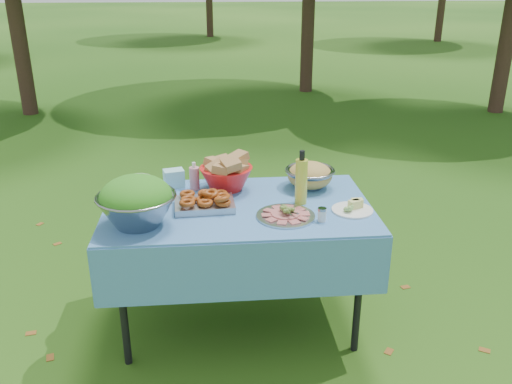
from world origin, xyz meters
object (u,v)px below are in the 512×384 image
(salad_bowl, at_px, (136,201))
(oil_bottle, at_px, (301,177))
(bread_bowl, at_px, (226,172))
(charcuterie_platter, at_px, (286,211))
(plate_stack, at_px, (137,185))
(picnic_table, at_px, (239,266))
(pasta_bowl_steel, at_px, (310,175))

(salad_bowl, height_order, oil_bottle, oil_bottle)
(bread_bowl, distance_m, charcuterie_platter, 0.52)
(charcuterie_platter, bearing_deg, plate_stack, 151.21)
(picnic_table, relative_size, salad_bowl, 3.67)
(salad_bowl, height_order, pasta_bowl_steel, salad_bowl)
(bread_bowl, relative_size, charcuterie_platter, 1.00)
(salad_bowl, xyz_separation_m, pasta_bowl_steel, (0.96, 0.45, -0.05))
(picnic_table, bearing_deg, plate_stack, 154.14)
(picnic_table, relative_size, pasta_bowl_steel, 5.04)
(salad_bowl, bearing_deg, pasta_bowl_steel, 24.82)
(pasta_bowl_steel, relative_size, oil_bottle, 0.95)
(plate_stack, distance_m, pasta_bowl_steel, 1.02)
(charcuterie_platter, bearing_deg, bread_bowl, 124.46)
(picnic_table, xyz_separation_m, salad_bowl, (-0.52, -0.20, 0.51))
(bread_bowl, bearing_deg, salad_bowl, -135.38)
(plate_stack, bearing_deg, pasta_bowl_steel, -2.06)
(plate_stack, height_order, charcuterie_platter, plate_stack)
(bread_bowl, bearing_deg, charcuterie_platter, -55.54)
(picnic_table, distance_m, pasta_bowl_steel, 0.68)
(oil_bottle, bearing_deg, bread_bowl, 148.00)
(bread_bowl, distance_m, oil_bottle, 0.48)
(picnic_table, height_order, bread_bowl, bread_bowl)
(plate_stack, bearing_deg, oil_bottle, -16.42)
(charcuterie_platter, bearing_deg, picnic_table, 144.77)
(pasta_bowl_steel, height_order, oil_bottle, oil_bottle)
(bread_bowl, bearing_deg, picnic_table, -78.15)
(salad_bowl, distance_m, oil_bottle, 0.89)
(plate_stack, relative_size, charcuterie_platter, 0.63)
(picnic_table, height_order, oil_bottle, oil_bottle)
(bread_bowl, bearing_deg, oil_bottle, -32.00)
(salad_bowl, height_order, plate_stack, salad_bowl)
(plate_stack, bearing_deg, bread_bowl, -2.38)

